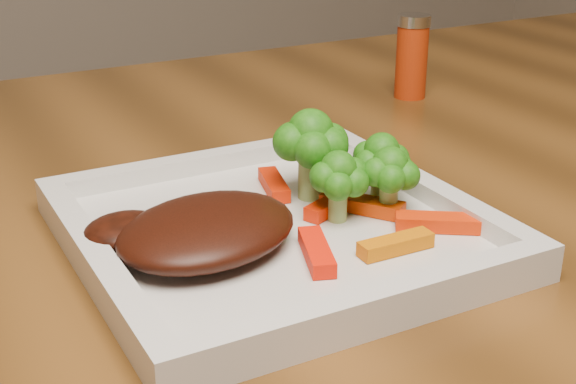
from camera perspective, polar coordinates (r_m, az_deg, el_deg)
name	(u,v)px	position (r m, az deg, el deg)	size (l,w,h in m)	color
plate	(275,235)	(0.56, -0.90, -3.10)	(0.27, 0.27, 0.01)	silver
steak	(207,230)	(0.52, -5.78, -2.71)	(0.13, 0.10, 0.03)	#361008
broccoli_0	(310,154)	(0.60, 1.60, 2.72)	(0.06, 0.06, 0.07)	#2B6A11
broccoli_1	(381,160)	(0.60, 6.65, 2.29)	(0.05, 0.05, 0.06)	#2E7413
broccoli_2	(390,176)	(0.57, 7.24, 1.13)	(0.05, 0.05, 0.06)	#2E6010
broccoli_3	(338,179)	(0.56, 3.59, 0.90)	(0.05, 0.05, 0.06)	#2F7012
carrot_0	(396,244)	(0.53, 7.67, -3.72)	(0.05, 0.01, 0.01)	#CC6603
carrot_1	(441,222)	(0.56, 10.84, -2.14)	(0.06, 0.02, 0.01)	red
carrot_2	(317,252)	(0.51, 2.04, -4.26)	(0.06, 0.02, 0.01)	red
carrot_4	(274,185)	(0.62, -1.01, 0.53)	(0.05, 0.01, 0.01)	red
carrot_5	(362,204)	(0.58, 5.29, -0.88)	(0.06, 0.02, 0.01)	red
carrot_6	(331,205)	(0.58, 3.05, -0.94)	(0.05, 0.01, 0.01)	#FF2304
spice_shaker	(412,57)	(0.91, 8.80, 9.49)	(0.03, 0.03, 0.09)	#A22909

